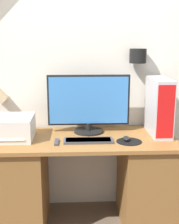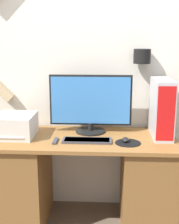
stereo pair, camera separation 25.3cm
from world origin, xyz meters
name	(u,v)px [view 1 (the left image)]	position (x,y,z in m)	size (l,w,h in m)	color
wall_back	(82,65)	(0.00, 0.71, 1.36)	(6.40, 0.20, 2.70)	silver
desk	(84,180)	(0.00, 0.33, 0.41)	(1.53, 0.66, 0.80)	brown
monitor	(89,103)	(0.05, 0.49, 1.06)	(0.71, 0.26, 0.50)	black
keyboard	(88,140)	(0.04, 0.23, 0.81)	(0.39, 0.13, 0.02)	#3D3D42
mousepad	(129,142)	(0.36, 0.21, 0.80)	(0.20, 0.20, 0.00)	black
mouse	(126,138)	(0.34, 0.23, 0.82)	(0.05, 0.09, 0.03)	black
computer_tower	(159,107)	(0.64, 0.41, 1.04)	(0.15, 0.41, 0.48)	#B2B2B7
printer	(14,128)	(-0.57, 0.33, 0.89)	(0.31, 0.34, 0.19)	beige
remote_control	(57,142)	(-0.22, 0.21, 0.81)	(0.03, 0.14, 0.02)	#38383D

